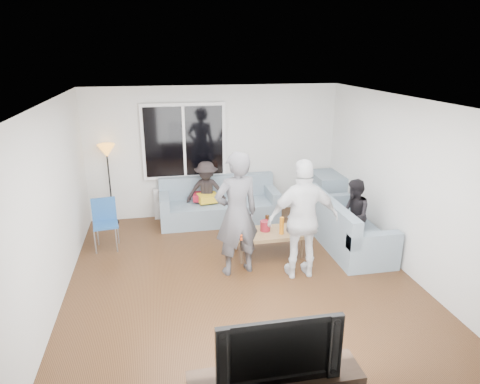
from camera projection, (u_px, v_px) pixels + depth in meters
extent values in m
cube|color=#56351C|center=(241.00, 279.00, 6.36)|extent=(5.00, 5.50, 0.04)
cube|color=white|center=(241.00, 100.00, 5.52)|extent=(5.00, 5.50, 0.04)
cube|color=silver|center=(214.00, 152.00, 8.52)|extent=(5.00, 0.04, 2.60)
cube|color=silver|center=(310.00, 307.00, 3.36)|extent=(5.00, 0.04, 2.60)
cube|color=silver|center=(50.00, 208.00, 5.48)|extent=(0.04, 5.50, 2.60)
cube|color=silver|center=(405.00, 185.00, 6.40)|extent=(0.04, 5.50, 2.60)
cube|color=white|center=(184.00, 141.00, 8.26)|extent=(1.62, 0.06, 1.47)
cube|color=black|center=(184.00, 142.00, 8.22)|extent=(1.50, 0.02, 1.35)
cube|color=white|center=(184.00, 142.00, 8.21)|extent=(0.05, 0.03, 1.35)
cube|color=silver|center=(187.00, 202.00, 8.61)|extent=(1.30, 0.12, 0.62)
imported|color=#275923|center=(209.00, 179.00, 8.52)|extent=(0.19, 0.16, 0.32)
imported|color=silver|center=(173.00, 184.00, 8.41)|extent=(0.20, 0.20, 0.17)
cube|color=gray|center=(333.00, 193.00, 8.77)|extent=(0.85, 0.85, 0.85)
cube|color=gold|center=(208.00, 198.00, 8.25)|extent=(0.43, 0.38, 0.14)
cube|color=maroon|center=(203.00, 197.00, 8.31)|extent=(0.41, 0.37, 0.13)
cube|color=#967148|center=(268.00, 243.00, 7.04)|extent=(1.11, 0.61, 0.40)
cylinder|color=maroon|center=(265.00, 226.00, 7.00)|extent=(0.17, 0.17, 0.17)
imported|color=#4D4C51|center=(237.00, 214.00, 6.24)|extent=(0.77, 0.60, 1.89)
imported|color=silver|center=(303.00, 220.00, 6.16)|extent=(1.07, 0.48, 1.80)
imported|color=black|center=(353.00, 216.00, 7.07)|extent=(0.62, 0.71, 1.23)
imported|color=black|center=(207.00, 192.00, 8.26)|extent=(0.87, 0.61, 1.22)
imported|color=black|center=(276.00, 345.00, 3.75)|extent=(1.12, 0.15, 0.64)
cylinder|color=#EE560E|center=(248.00, 225.00, 6.96)|extent=(0.07, 0.07, 0.24)
cylinder|color=orange|center=(282.00, 226.00, 6.86)|extent=(0.07, 0.07, 0.28)
cylinder|color=black|center=(267.00, 221.00, 7.12)|extent=(0.07, 0.07, 0.22)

